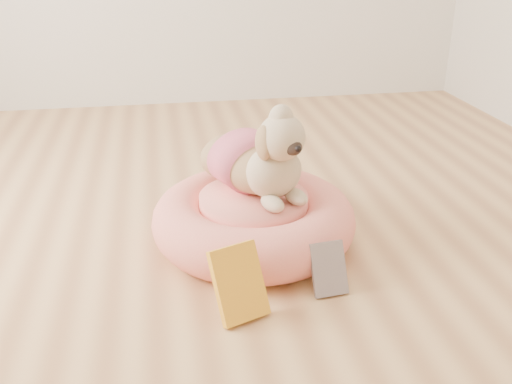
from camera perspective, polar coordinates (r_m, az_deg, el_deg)
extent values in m
plane|color=#B07849|center=(1.92, -5.75, -9.24)|extent=(4.50, 4.50, 0.00)
cylinder|color=#F25E63|center=(2.13, -0.23, -3.63)|extent=(0.55, 0.55, 0.11)
torus|color=#F25E63|center=(2.11, -0.23, -2.67)|extent=(0.75, 0.75, 0.19)
cylinder|color=#F25E63|center=(2.09, -0.24, -1.57)|extent=(0.40, 0.40, 0.10)
cube|color=yellow|center=(1.72, -1.72, -9.09)|extent=(0.19, 0.17, 0.22)
cube|color=silver|center=(1.86, 7.28, -7.62)|extent=(0.12, 0.11, 0.16)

